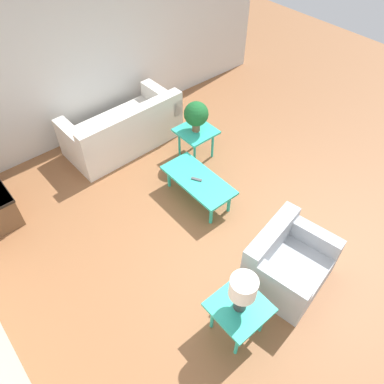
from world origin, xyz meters
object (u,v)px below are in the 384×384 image
potted_plant (196,114)px  sofa (124,130)px  armchair (286,263)px  table_lamp (243,290)px  side_table_plant (196,134)px  side_table_lamp (239,310)px  coffee_table (198,181)px

potted_plant → sofa: bearing=36.7°
armchair → table_lamp: size_ratio=2.14×
sofa → side_table_plant: sofa is taller
table_lamp → side_table_lamp: bearing=153.4°
side_table_lamp → coffee_table: bearing=-28.8°
side_table_plant → sofa: bearing=36.7°
sofa → side_table_lamp: 3.71m
coffee_table → side_table_plant: bearing=-38.7°
sofa → table_lamp: 3.75m
sofa → coffee_table: sofa is taller
armchair → potted_plant: potted_plant is taller
table_lamp → armchair: bearing=-84.1°
armchair → table_lamp: table_lamp is taller
sofa → coffee_table: (-1.77, -0.13, 0.04)m
armchair → coffee_table: (1.73, -0.07, 0.05)m
coffee_table → side_table_lamp: size_ratio=2.00×
side_table_plant → table_lamp: table_lamp is taller
side_table_plant → potted_plant: size_ratio=1.13×
side_table_plant → potted_plant: bearing=26.6°
coffee_table → potted_plant: potted_plant is taller
sofa → coffee_table: size_ratio=1.70×
armchair → side_table_lamp: armchair is taller
side_table_plant → potted_plant: 0.38m
sofa → coffee_table: bearing=92.9°
side_table_plant → armchair: bearing=164.6°
armchair → side_table_lamp: 0.95m
coffee_table → table_lamp: 2.15m
potted_plant → armchair: bearing=164.6°
armchair → side_table_plant: bearing=64.2°
coffee_table → potted_plant: 1.10m
armchair → coffee_table: size_ratio=0.96×
side_table_lamp → side_table_plant: bearing=-32.0°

